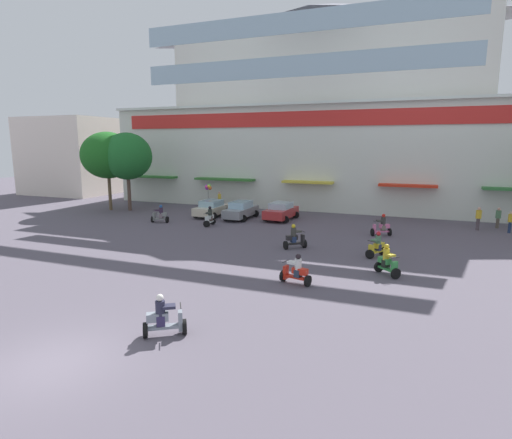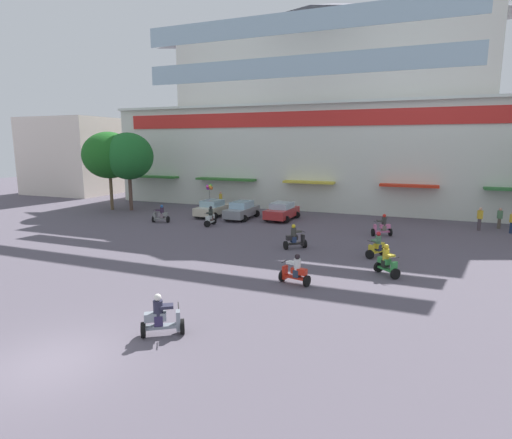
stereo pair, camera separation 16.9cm
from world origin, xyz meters
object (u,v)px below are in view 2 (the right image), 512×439
object	(u,v)px
plaza_tree_0	(109,155)
pedestrian_2	(480,217)
scooter_rider_7	(295,272)
scooter_rider_3	(162,318)
parked_car_1	(242,210)
scooter_rider_0	(295,239)
scooter_rider_8	(161,215)
scooter_rider_1	(387,263)
pedestrian_0	(221,199)
pedestrian_1	(500,217)
scooter_rider_6	(210,218)
pedestrian_3	(512,221)
scooter_rider_5	(377,247)
plaza_tree_2	(129,156)
parked_car_0	(212,208)
parked_car_2	(282,211)
scooter_rider_2	(382,227)

from	to	relation	value
plaza_tree_0	pedestrian_2	world-z (taller)	plaza_tree_0
plaza_tree_0	scooter_rider_7	xyz separation A→B (m)	(22.99, -14.34, -4.71)
scooter_rider_3	parked_car_1	bearing A→B (deg)	106.91
scooter_rider_0	scooter_rider_8	distance (m)	13.42
plaza_tree_0	pedestrian_2	distance (m)	32.68
parked_car_1	scooter_rider_1	size ratio (longest dim) A/B	2.74
pedestrian_0	pedestrian_1	size ratio (longest dim) A/B	1.07
scooter_rider_0	scooter_rider_6	bearing A→B (deg)	151.48
pedestrian_1	pedestrian_3	distance (m)	1.75
scooter_rider_5	scooter_rider_8	world-z (taller)	scooter_rider_8
scooter_rider_1	plaza_tree_0	bearing A→B (deg)	156.89
plaza_tree_2	scooter_rider_5	size ratio (longest dim) A/B	5.07
parked_car_0	scooter_rider_6	world-z (taller)	scooter_rider_6
plaza_tree_0	scooter_rider_5	bearing A→B (deg)	-17.37
scooter_rider_0	parked_car_2	bearing A→B (deg)	113.13
plaza_tree_2	parked_car_2	xyz separation A→B (m)	(15.29, 0.54, -4.46)
plaza_tree_0	scooter_rider_8	xyz separation A→B (m)	(8.35, -3.82, -4.69)
scooter_rider_2	plaza_tree_0	bearing A→B (deg)	174.91
plaza_tree_0	parked_car_1	size ratio (longest dim) A/B	1.76
plaza_tree_0	plaza_tree_2	xyz separation A→B (m)	(1.94, 0.45, -0.09)
parked_car_1	scooter_rider_0	bearing A→B (deg)	-48.72
scooter_rider_0	scooter_rider_7	size ratio (longest dim) A/B	1.02
pedestrian_1	pedestrian_2	xyz separation A→B (m)	(-1.51, -1.42, 0.10)
parked_car_0	scooter_rider_0	distance (m)	13.07
scooter_rider_1	scooter_rider_8	distance (m)	19.96
scooter_rider_3	scooter_rider_6	bearing A→B (deg)	113.23
pedestrian_2	pedestrian_3	size ratio (longest dim) A/B	1.09
parked_car_2	pedestrian_0	xyz separation A→B (m)	(-7.64, 3.62, 0.23)
scooter_rider_3	pedestrian_2	bearing A→B (deg)	62.87
pedestrian_0	parked_car_0	bearing A→B (deg)	-72.51
plaza_tree_2	pedestrian_0	world-z (taller)	plaza_tree_2
parked_car_1	pedestrian_3	xyz separation A→B (m)	(20.48, 1.89, 0.15)
parked_car_2	pedestrian_3	size ratio (longest dim) A/B	2.55
plaza_tree_0	pedestrian_3	xyz separation A→B (m)	(34.34, 2.09, -4.38)
scooter_rider_3	scooter_rider_8	world-z (taller)	scooter_rider_3
parked_car_2	scooter_rider_2	size ratio (longest dim) A/B	2.60
parked_car_1	parked_car_2	xyz separation A→B (m)	(3.37, 0.79, -0.01)
scooter_rider_0	pedestrian_3	world-z (taller)	pedestrian_3
pedestrian_2	scooter_rider_1	bearing A→B (deg)	-111.77
plaza_tree_2	scooter_rider_7	world-z (taller)	plaza_tree_2
plaza_tree_0	parked_car_0	distance (m)	11.88
scooter_rider_3	pedestrian_2	distance (m)	26.31
scooter_rider_8	pedestrian_1	size ratio (longest dim) A/B	0.93
pedestrian_2	parked_car_1	bearing A→B (deg)	-173.35
plaza_tree_2	parked_car_0	bearing A→B (deg)	-1.35
plaza_tree_2	parked_car_0	size ratio (longest dim) A/B	1.92
scooter_rider_2	parked_car_2	bearing A→B (deg)	158.95
scooter_rider_1	scooter_rider_5	bearing A→B (deg)	103.73
pedestrian_3	pedestrian_1	bearing A→B (deg)	107.16
parked_car_1	scooter_rider_3	size ratio (longest dim) A/B	2.87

